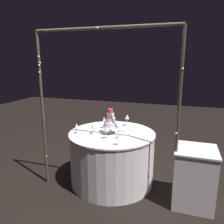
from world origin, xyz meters
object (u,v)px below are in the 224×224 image
object	(u,v)px
cake_knife	(130,127)
wine_glass_1	(127,117)
decorative_arch	(103,93)
tiered_cake	(110,122)
wine_glass_3	(93,126)
wine_glass_0	(77,126)
side_table	(194,177)
wine_glass_5	(106,129)
wine_glass_4	(119,130)
main_table	(112,157)
wine_glass_2	(104,120)
wine_glass_6	(118,137)

from	to	relation	value
cake_knife	wine_glass_1	bearing A→B (deg)	-53.34
decorative_arch	tiered_cake	distance (m)	0.51
tiered_cake	wine_glass_3	world-z (taller)	tiered_cake
tiered_cake	wine_glass_0	size ratio (longest dim) A/B	2.38
side_table	wine_glass_5	size ratio (longest dim) A/B	4.13
wine_glass_4	cake_knife	distance (m)	0.49
cake_knife	main_table	bearing A→B (deg)	58.43
wine_glass_1	wine_glass_2	size ratio (longest dim) A/B	1.02
wine_glass_1	cake_knife	size ratio (longest dim) A/B	0.64
side_table	tiered_cake	world-z (taller)	tiered_cake
wine_glass_4	wine_glass_0	bearing A→B (deg)	0.73
wine_glass_3	cake_knife	size ratio (longest dim) A/B	0.56
wine_glass_2	wine_glass_5	bearing A→B (deg)	113.70
wine_glass_5	wine_glass_2	bearing A→B (deg)	-66.30
main_table	tiered_cake	xyz separation A→B (m)	(0.01, 0.05, 0.54)
tiered_cake	wine_glass_5	size ratio (longest dim) A/B	2.00
wine_glass_2	main_table	bearing A→B (deg)	139.72
main_table	wine_glass_1	size ratio (longest dim) A/B	6.68
wine_glass_2	wine_glass_6	size ratio (longest dim) A/B	1.34
wine_glass_1	wine_glass_6	world-z (taller)	wine_glass_1
decorative_arch	wine_glass_6	xyz separation A→B (m)	(-0.21, 0.09, -0.50)
main_table	wine_glass_2	distance (m)	0.54
wine_glass_1	tiered_cake	bearing A→B (deg)	74.19
main_table	wine_glass_3	size ratio (longest dim) A/B	7.68
wine_glass_4	wine_glass_6	distance (m)	0.24
decorative_arch	wine_glass_2	bearing A→B (deg)	-70.07
wine_glass_1	decorative_arch	bearing A→B (deg)	80.76
wine_glass_4	main_table	bearing A→B (deg)	-48.81
wine_glass_5	main_table	bearing A→B (deg)	-88.82
wine_glass_3	cake_knife	bearing A→B (deg)	-133.90
wine_glass_1	cake_knife	xyz separation A→B (m)	(-0.06, 0.09, -0.13)
decorative_arch	wine_glass_3	distance (m)	0.57
side_table	wine_glass_1	xyz separation A→B (m)	(0.97, -0.57, 0.52)
wine_glass_1	wine_glass_2	xyz separation A→B (m)	(0.29, 0.24, -0.01)
main_table	wine_glass_4	xyz separation A→B (m)	(-0.16, 0.18, 0.48)
wine_glass_5	wine_glass_4	bearing A→B (deg)	-154.77
tiered_cake	wine_glass_1	distance (m)	0.45
tiered_cake	wine_glass_6	world-z (taller)	tiered_cake
decorative_arch	wine_glass_1	distance (m)	0.85
wine_glass_0	wine_glass_6	distance (m)	0.69
wine_glass_0	cake_knife	size ratio (longest dim) A/B	0.52
decorative_arch	wine_glass_5	xyz separation A→B (m)	(-0.00, -0.07, -0.47)
wine_glass_3	decorative_arch	bearing A→B (deg)	138.78
tiered_cake	wine_glass_2	bearing A→B (deg)	-49.54
wine_glass_6	wine_glass_2	bearing A→B (deg)	-55.62
wine_glass_3	cake_knife	xyz separation A→B (m)	(-0.41, -0.42, -0.11)
tiered_cake	wine_glass_0	bearing A→B (deg)	17.79
decorative_arch	wine_glass_4	size ratio (longest dim) A/B	13.69
wine_glass_1	wine_glass_2	distance (m)	0.37
decorative_arch	tiered_cake	bearing A→B (deg)	-88.64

